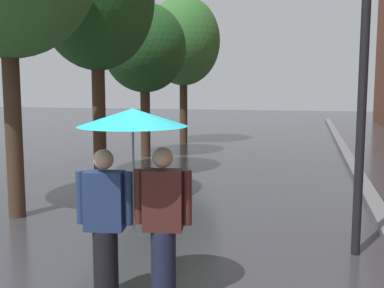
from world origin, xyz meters
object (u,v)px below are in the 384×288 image
object	(u,v)px
street_tree_1	(96,0)
couple_under_umbrella	(133,177)
street_tree_3	(183,42)
street_tree_2	(145,49)
street_lamp_post	(363,85)

from	to	relation	value
street_tree_1	couple_under_umbrella	distance (m)	7.37
street_tree_3	couple_under_umbrella	distance (m)	14.26
street_tree_1	street_tree_3	distance (m)	7.68
street_tree_2	street_lamp_post	bearing A→B (deg)	-53.41
couple_under_umbrella	street_lamp_post	world-z (taller)	street_lamp_post
couple_under_umbrella	street_lamp_post	bearing A→B (deg)	41.91
street_tree_2	street_tree_3	size ratio (longest dim) A/B	0.85
street_tree_1	couple_under_umbrella	size ratio (longest dim) A/B	2.87
couple_under_umbrella	street_lamp_post	xyz separation A→B (m)	(2.40, 2.15, 0.92)
street_tree_2	street_tree_1	bearing A→B (deg)	-86.78
street_lamp_post	street_tree_1	bearing A→B (deg)	145.35
street_tree_2	street_lamp_post	distance (m)	9.77
street_tree_3	street_lamp_post	distance (m)	12.87
street_tree_1	street_lamp_post	distance (m)	7.04
street_tree_2	couple_under_umbrella	xyz separation A→B (m)	(3.38, -9.94, -2.07)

